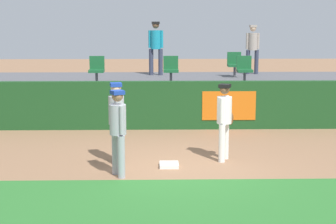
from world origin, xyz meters
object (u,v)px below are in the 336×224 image
at_px(seat_front_left, 97,68).
at_px(spectator_hooded, 156,44).
at_px(first_base, 169,165).
at_px(player_fielder_home, 225,117).
at_px(spectator_capped, 253,46).
at_px(player_coach_visitor, 116,117).
at_px(seat_front_center, 171,68).
at_px(player_runner_visitor, 118,127).
at_px(seat_back_right, 234,63).
at_px(seat_front_right, 244,68).

relative_size(seat_front_left, spectator_hooded, 0.45).
relative_size(first_base, player_fielder_home, 0.24).
bearing_deg(spectator_capped, player_coach_visitor, 58.49).
xyz_separation_m(player_coach_visitor, spectator_hooded, (0.85, 7.60, 1.17)).
bearing_deg(seat_front_center, first_base, -91.98).
distance_m(first_base, spectator_capped, 9.02).
bearing_deg(spectator_capped, player_runner_visitor, 61.67).
xyz_separation_m(first_base, seat_front_left, (-2.07, 5.39, 1.54)).
distance_m(player_fielder_home, seat_front_left, 5.92).
bearing_deg(seat_back_right, seat_front_center, -140.72).
height_order(player_runner_visitor, seat_back_right, seat_back_right).
distance_m(seat_front_right, seat_front_left, 4.50).
bearing_deg(seat_front_center, player_fielder_home, -78.02).
xyz_separation_m(spectator_hooded, spectator_capped, (3.43, 0.28, -0.07)).
height_order(seat_back_right, spectator_hooded, spectator_hooded).
bearing_deg(spectator_hooded, first_base, 99.78).
bearing_deg(seat_back_right, player_coach_visitor, -116.99).
xyz_separation_m(seat_back_right, seat_front_right, (0.04, -1.80, -0.00)).
height_order(player_coach_visitor, spectator_capped, spectator_capped).
height_order(player_runner_visitor, seat_front_left, seat_front_left).
xyz_separation_m(player_coach_visitor, seat_front_right, (3.55, 5.08, 0.57)).
height_order(player_fielder_home, seat_front_right, seat_front_right).
relative_size(seat_back_right, spectator_capped, 0.49).
xyz_separation_m(seat_front_center, seat_front_left, (-2.25, 0.00, 0.00)).
relative_size(player_fielder_home, spectator_hooded, 0.91).
bearing_deg(spectator_capped, seat_back_right, 49.16).
height_order(seat_front_center, seat_front_left, same).
distance_m(seat_back_right, seat_front_right, 1.80).
relative_size(seat_front_left, spectator_capped, 0.49).
bearing_deg(seat_front_right, player_coach_visitor, -124.93).
distance_m(first_base, seat_back_right, 7.73).
height_order(player_runner_visitor, player_coach_visitor, player_coach_visitor).
xyz_separation_m(player_coach_visitor, spectator_capped, (4.28, 7.88, 1.10)).
bearing_deg(first_base, player_fielder_home, 22.33).
xyz_separation_m(player_runner_visitor, seat_front_right, (3.45, 6.04, 0.59)).
height_order(seat_front_center, spectator_capped, spectator_capped).
bearing_deg(seat_front_left, seat_front_center, -0.00).
bearing_deg(spectator_hooded, seat_front_right, 144.85).
distance_m(player_fielder_home, seat_front_right, 5.07).
bearing_deg(seat_front_left, first_base, -69.02).
bearing_deg(spectator_capped, player_fielder_home, 72.83).
xyz_separation_m(first_base, player_runner_visitor, (-1.02, -0.65, 0.96)).
xyz_separation_m(player_runner_visitor, spectator_capped, (4.18, 8.84, 1.12)).
distance_m(player_runner_visitor, seat_front_right, 6.99).
height_order(seat_back_right, seat_front_right, same).
distance_m(seat_front_center, spectator_hooded, 2.63).
relative_size(player_coach_visitor, seat_back_right, 2.09).
relative_size(seat_front_right, spectator_capped, 0.49).
bearing_deg(first_base, player_coach_visitor, 164.64).
relative_size(first_base, seat_back_right, 0.48).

